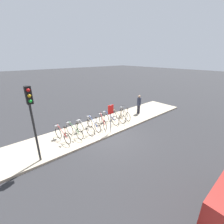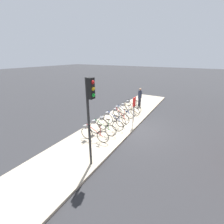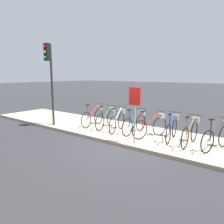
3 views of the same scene
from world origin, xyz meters
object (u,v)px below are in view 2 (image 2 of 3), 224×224
at_px(parked_bicycle_0, 93,133).
at_px(pedestrian, 140,97).
at_px(parked_bicycle_4, 120,115).
at_px(parked_bicycle_5, 123,112).
at_px(parked_bicycle_2, 109,124).
at_px(parked_bicycle_6, 128,109).
at_px(parked_bicycle_3, 113,119).
at_px(traffic_light, 90,106).
at_px(parked_bicycle_1, 101,127).
at_px(sign_post, 134,107).
at_px(parked_bicycle_7, 132,106).

xyz_separation_m(parked_bicycle_0, pedestrian, (7.11, -0.00, 0.42)).
bearing_deg(parked_bicycle_0, parked_bicycle_4, -1.03).
distance_m(parked_bicycle_4, parked_bicycle_5, 0.76).
xyz_separation_m(parked_bicycle_2, pedestrian, (5.65, 0.10, 0.42)).
bearing_deg(parked_bicycle_4, parked_bicycle_6, 0.14).
distance_m(parked_bicycle_0, parked_bicycle_6, 4.48).
bearing_deg(parked_bicycle_5, parked_bicycle_3, -178.57).
xyz_separation_m(parked_bicycle_5, traffic_light, (-5.36, -1.24, 2.20)).
bearing_deg(parked_bicycle_2, pedestrian, 1.05).
height_order(parked_bicycle_1, traffic_light, traffic_light).
distance_m(pedestrian, sign_post, 4.37).
relative_size(parked_bicycle_5, pedestrian, 1.01).
xyz_separation_m(parked_bicycle_2, parked_bicycle_3, (0.78, 0.13, 0.00)).
xyz_separation_m(parked_bicycle_5, sign_post, (-0.86, -1.20, 0.87)).
distance_m(parked_bicycle_0, sign_post, 3.24).
distance_m(parked_bicycle_4, traffic_light, 5.23).
height_order(parked_bicycle_0, parked_bicycle_3, same).
height_order(parked_bicycle_4, parked_bicycle_6, same).
relative_size(parked_bicycle_5, traffic_light, 0.46).
height_order(parked_bicycle_3, traffic_light, traffic_light).
bearing_deg(parked_bicycle_5, parked_bicycle_7, -2.95).
xyz_separation_m(pedestrian, sign_post, (-4.20, -1.13, 0.44)).
bearing_deg(parked_bicycle_5, parked_bicycle_2, -175.75).
xyz_separation_m(parked_bicycle_4, parked_bicycle_5, (0.75, 0.12, 0.00)).
bearing_deg(parked_bicycle_6, parked_bicycle_2, -178.96).
xyz_separation_m(parked_bicycle_6, sign_post, (-1.56, -1.08, 0.87)).
bearing_deg(parked_bicycle_2, parked_bicycle_1, 171.83).
bearing_deg(parked_bicycle_2, parked_bicycle_6, 1.04).
bearing_deg(parked_bicycle_6, traffic_light, -169.48).
bearing_deg(parked_bicycle_1, parked_bicycle_7, -0.09).
bearing_deg(parked_bicycle_6, parked_bicycle_7, 2.54).
bearing_deg(sign_post, pedestrian, 15.04).
distance_m(parked_bicycle_1, parked_bicycle_5, 3.00).
relative_size(parked_bicycle_0, parked_bicycle_7, 1.03).
xyz_separation_m(parked_bicycle_0, parked_bicycle_2, (1.46, -0.11, 0.00)).
bearing_deg(parked_bicycle_0, sign_post, -21.19).
bearing_deg(parked_bicycle_6, parked_bicycle_3, 177.98).
height_order(parked_bicycle_2, parked_bicycle_7, same).
bearing_deg(parked_bicycle_4, pedestrian, 0.74).
bearing_deg(parked_bicycle_4, sign_post, -95.48).
distance_m(parked_bicycle_7, traffic_light, 7.34).
bearing_deg(parked_bicycle_4, parked_bicycle_3, 173.91).
relative_size(parked_bicycle_5, parked_bicycle_7, 1.02).
bearing_deg(parked_bicycle_4, parked_bicycle_2, -178.12).
bearing_deg(sign_post, parked_bicycle_5, 54.37).
distance_m(parked_bicycle_0, parked_bicycle_7, 5.31).
height_order(parked_bicycle_2, parked_bicycle_4, same).
height_order(parked_bicycle_3, parked_bicycle_6, same).
relative_size(parked_bicycle_4, parked_bicycle_7, 0.98).
height_order(parked_bicycle_2, traffic_light, traffic_light).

